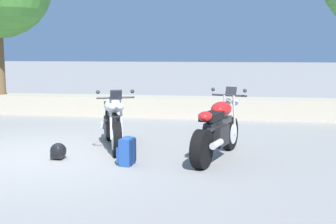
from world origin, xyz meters
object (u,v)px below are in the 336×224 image
at_px(motorcycle_silver_near_left, 113,123).
at_px(rider_helmet, 58,151).
at_px(motorcycle_red_centre, 218,130).
at_px(rider_backpack, 127,150).

height_order(motorcycle_silver_near_left, rider_helmet, motorcycle_silver_near_left).
relative_size(motorcycle_red_centre, rider_helmet, 7.20).
distance_m(rider_backpack, rider_helmet, 1.27).
bearing_deg(rider_backpack, motorcycle_silver_near_left, 115.41).
bearing_deg(motorcycle_red_centre, rider_backpack, -154.55).
relative_size(rider_backpack, rider_helmet, 1.68).
relative_size(motorcycle_silver_near_left, motorcycle_red_centre, 0.98).
bearing_deg(rider_helmet, motorcycle_red_centre, 10.62).
bearing_deg(motorcycle_red_centre, rider_helmet, -169.38).
distance_m(motorcycle_red_centre, rider_backpack, 1.61).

